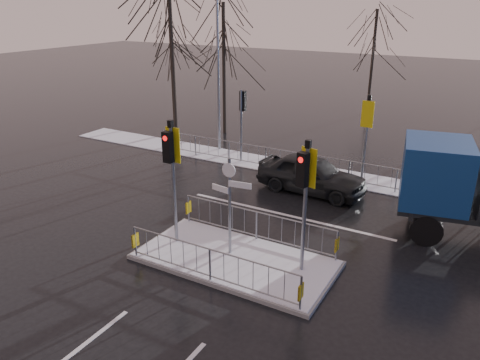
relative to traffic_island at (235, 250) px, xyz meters
The scene contains 12 objects.
ground 0.39m from the traffic_island, 42.90° to the right, with size 120.00×120.00×0.00m, color black.
snow_verge 8.60m from the traffic_island, 89.92° to the left, with size 30.00×2.00×0.04m, color silver.
lane_markings 0.52m from the traffic_island, 88.07° to the right, with size 8.00×11.38×0.01m.
traffic_island is the anchor object (origin of this frame).
far_kerb_fixtures 8.11m from the traffic_island, 87.84° to the left, with size 18.00×0.65×3.83m.
car_far_lane 6.39m from the traffic_island, 90.57° to the left, with size 1.82×4.52×1.54m, color black.
flatbed_truck 7.86m from the traffic_island, 42.71° to the left, with size 7.26×3.76×3.20m.
tree_near_a 16.23m from the traffic_island, 133.66° to the left, with size 4.75×4.75×8.97m.
tree_near_b 15.57m from the traffic_island, 122.60° to the left, with size 4.00×4.00×7.55m.
tree_near_c 18.84m from the traffic_island, 132.79° to the left, with size 3.50×3.50×6.61m.
tree_far_a 22.52m from the traffic_island, 95.17° to the left, with size 3.75×3.75×7.08m.
street_lamp_left 12.17m from the traffic_island, 124.07° to the left, with size 1.25×0.18×8.20m.
Camera 1 is at (6.26, -10.70, 7.48)m, focal length 35.00 mm.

